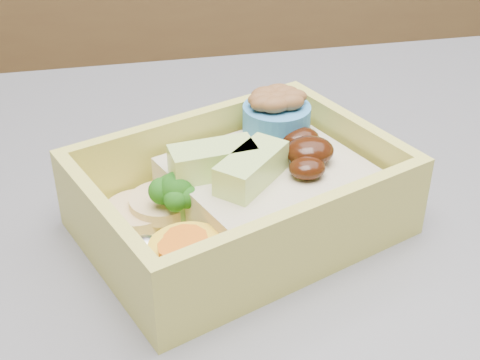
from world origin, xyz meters
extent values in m
cube|color=brown|center=(0.00, 1.20, 0.45)|extent=(3.20, 0.60, 0.90)
cube|color=#D6CF58|center=(0.13, 0.04, 0.92)|extent=(0.22, 0.19, 0.01)
cube|color=#D6CF58|center=(0.11, 0.10, 0.95)|extent=(0.17, 0.07, 0.04)
cube|color=#D6CF58|center=(0.15, -0.01, 0.95)|extent=(0.17, 0.07, 0.04)
cube|color=#D6CF58|center=(0.21, 0.07, 0.95)|extent=(0.05, 0.11, 0.04)
cube|color=#D6CF58|center=(0.05, 0.01, 0.95)|extent=(0.05, 0.11, 0.04)
cube|color=tan|center=(0.15, 0.05, 0.94)|extent=(0.14, 0.13, 0.03)
ellipsoid|color=black|center=(0.17, 0.05, 0.96)|extent=(0.04, 0.03, 0.02)
ellipsoid|color=black|center=(0.17, 0.07, 0.96)|extent=(0.03, 0.03, 0.01)
ellipsoid|color=black|center=(0.17, 0.04, 0.96)|extent=(0.03, 0.03, 0.01)
cube|color=#C2E879|center=(0.13, 0.04, 0.97)|extent=(0.05, 0.05, 0.02)
cube|color=#C2E879|center=(0.11, 0.05, 0.97)|extent=(0.05, 0.03, 0.02)
cylinder|color=#6EA659|center=(0.09, 0.04, 0.94)|extent=(0.01, 0.01, 0.02)
sphere|color=#1F5E15|center=(0.09, 0.04, 0.95)|extent=(0.02, 0.02, 0.02)
sphere|color=#1F5E15|center=(0.10, 0.05, 0.95)|extent=(0.02, 0.02, 0.02)
sphere|color=#1F5E15|center=(0.08, 0.04, 0.95)|extent=(0.02, 0.02, 0.02)
sphere|color=#1F5E15|center=(0.10, 0.04, 0.95)|extent=(0.01, 0.01, 0.01)
sphere|color=#1F5E15|center=(0.09, 0.04, 0.95)|extent=(0.01, 0.01, 0.01)
sphere|color=#1F5E15|center=(0.09, 0.05, 0.95)|extent=(0.01, 0.01, 0.01)
cylinder|color=yellow|center=(0.09, 0.00, 0.94)|extent=(0.04, 0.04, 0.02)
cylinder|color=orange|center=(0.09, 0.00, 0.95)|extent=(0.02, 0.02, 0.00)
cylinder|color=orange|center=(0.09, -0.01, 0.95)|extent=(0.02, 0.02, 0.00)
cylinder|color=tan|center=(0.07, 0.06, 0.93)|extent=(0.04, 0.04, 0.01)
cylinder|color=tan|center=(0.08, 0.05, 0.94)|extent=(0.04, 0.04, 0.01)
ellipsoid|color=silver|center=(0.09, 0.07, 0.94)|extent=(0.02, 0.02, 0.02)
ellipsoid|color=silver|center=(0.07, 0.01, 0.94)|extent=(0.02, 0.02, 0.02)
cylinder|color=#3B89CA|center=(0.16, 0.09, 0.97)|extent=(0.04, 0.04, 0.02)
ellipsoid|color=brown|center=(0.16, 0.09, 0.98)|extent=(0.02, 0.02, 0.01)
ellipsoid|color=brown|center=(0.17, 0.10, 0.98)|extent=(0.02, 0.02, 0.01)
ellipsoid|color=brown|center=(0.15, 0.09, 0.98)|extent=(0.02, 0.02, 0.01)
ellipsoid|color=brown|center=(0.17, 0.09, 0.98)|extent=(0.02, 0.02, 0.01)
ellipsoid|color=brown|center=(0.16, 0.08, 0.98)|extent=(0.02, 0.02, 0.01)
ellipsoid|color=brown|center=(0.17, 0.09, 0.98)|extent=(0.02, 0.02, 0.01)
ellipsoid|color=brown|center=(0.16, 0.10, 0.98)|extent=(0.02, 0.02, 0.01)
ellipsoid|color=brown|center=(0.17, 0.10, 0.98)|extent=(0.02, 0.02, 0.01)
ellipsoid|color=brown|center=(0.15, 0.09, 0.98)|extent=(0.02, 0.02, 0.01)
camera|label=1|loc=(0.06, -0.28, 1.17)|focal=50.00mm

